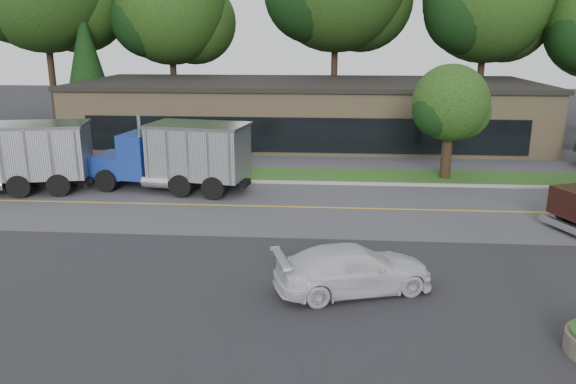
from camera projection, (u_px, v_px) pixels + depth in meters
name	position (u px, v px, depth m)	size (l,w,h in m)	color
ground	(201.00, 295.00, 16.73)	(140.00, 140.00, 0.00)	#2B2B2F
road	(246.00, 206.00, 25.37)	(60.00, 8.00, 0.02)	#56565B
center_line	(246.00, 206.00, 25.37)	(60.00, 0.12, 0.01)	gold
curb	(257.00, 183.00, 29.41)	(60.00, 0.30, 0.12)	#9E9E99
grass_verge	(262.00, 175.00, 31.14)	(60.00, 3.40, 0.03)	#20511B
far_parking	(271.00, 156.00, 35.94)	(60.00, 7.00, 0.02)	#56565B
strip_mall	(306.00, 113.00, 41.02)	(32.00, 12.00, 4.00)	#957F5B
tree_far_b	(172.00, 13.00, 47.71)	(10.21, 9.61, 14.56)	#382619
tree_far_d	(489.00, 4.00, 44.73)	(10.80, 10.17, 15.41)	#382619
evergreen_left	(86.00, 63.00, 45.26)	(4.27, 4.27, 9.70)	#382619
tree_verge	(451.00, 106.00, 29.42)	(4.26, 4.00, 6.07)	#382619
dump_truck_red	(9.00, 156.00, 27.19)	(8.94, 4.30, 3.36)	black
dump_truck_blue	(178.00, 155.00, 27.52)	(8.19, 3.87, 3.36)	black
rally_car	(354.00, 269.00, 16.83)	(1.95, 4.80, 1.39)	silver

